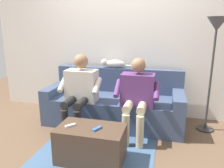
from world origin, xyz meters
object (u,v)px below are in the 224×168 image
Objects in this scene: person_right_seated at (80,89)px; remote_blue at (97,129)px; couch at (114,105)px; remote_white at (70,125)px; person_left_seated at (137,93)px; cat_on_backrest at (113,63)px; floor_lamp at (215,38)px; coffee_table at (91,144)px.

remote_blue is (-0.49, 0.74, -0.22)m from person_right_seated.
couch is 1.17m from remote_white.
remote_white is (0.64, 0.74, -0.20)m from person_left_seated.
floor_lamp reaches higher than cat_on_backrest.
person_right_seated is 8.76× the size of remote_blue.
floor_lamp is at bearing 166.02° from remote_white.
remote_blue is at bearing 42.12° from floor_lamp.
person_left_seated is 1.95× the size of cat_on_backrest.
person_left_seated is at bearing -177.67° from remote_blue.
coffee_table is 0.67× the size of person_right_seated.
cat_on_backrest reaches higher than remote_white.
cat_on_backrest is (0.09, -1.40, 0.70)m from coffee_table.
person_right_seated is 0.69× the size of floor_lamp.
person_right_seated is (0.82, 0.00, 0.01)m from person_left_seated.
cat_on_backrest is 4.58× the size of remote_white.
person_left_seated reaches higher than cat_on_backrest.
remote_white is 2.20m from floor_lamp.
remote_blue and remote_white have the same top height.
floor_lamp reaches higher than remote_white.
remote_white is at bearing -63.89° from remote_blue.
couch is at bearing -43.75° from person_left_seated.
person_right_seated is 2.00× the size of cat_on_backrest.
person_left_seated is at bearing -119.77° from coffee_table.
person_right_seated is 0.79m from remote_white.
coffee_table is 5.87× the size of remote_blue.
person_left_seated is 0.84m from remote_blue.
couch is at bearing 1.77° from floor_lamp.
cat_on_backrest is at bearing -115.19° from person_right_seated.
person_right_seated is at bearing 43.88° from couch.
coffee_table is at bearing 137.08° from remote_white.
couch is 17.33× the size of remote_white.
person_right_seated is 1.98m from floor_lamp.
cat_on_backrest is 4.39× the size of remote_blue.
remote_white is at bearing 7.18° from coffee_table.
floor_lamp is at bearing 158.05° from remote_blue.
coffee_table is 0.69× the size of person_left_seated.
couch is at bearing 106.74° from cat_on_backrest.
person_left_seated reaches higher than remote_white.
coffee_table is at bearing 90.00° from couch.
couch is at bearing -136.12° from person_right_seated.
person_right_seated is at bearing 13.66° from floor_lamp.
person_right_seated is 9.15× the size of remote_white.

